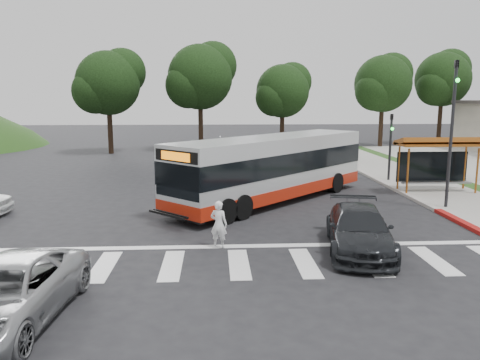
{
  "coord_description": "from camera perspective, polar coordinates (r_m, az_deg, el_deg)",
  "views": [
    {
      "loc": [
        -0.69,
        -18.34,
        4.91
      ],
      "look_at": [
        0.33,
        0.47,
        1.6
      ],
      "focal_mm": 35.0,
      "sensor_mm": 36.0,
      "label": 1
    }
  ],
  "objects": [
    {
      "name": "transit_bus",
      "position": [
        22.41,
        4.02,
        1.33
      ],
      "size": [
        10.33,
        10.38,
        3.11
      ],
      "primitive_type": null,
      "rotation": [
        0.0,
        0.0,
        -0.78
      ],
      "color": "silver",
      "rests_on": "ground"
    },
    {
      "name": "bus_shelter",
      "position": [
        26.24,
        22.95,
        3.58
      ],
      "size": [
        4.2,
        1.6,
        2.86
      ],
      "color": "#914D18",
      "rests_on": "sidewalk_east"
    },
    {
      "name": "pedestrian",
      "position": [
        15.52,
        -2.6,
        -5.42
      ],
      "size": [
        0.68,
        0.57,
        1.59
      ],
      "primitive_type": "imported",
      "rotation": [
        0.0,
        0.0,
        2.75
      ],
      "color": "silver",
      "rests_on": "ground"
    },
    {
      "name": "ground",
      "position": [
        19.0,
        -0.91,
        -5.01
      ],
      "size": [
        140.0,
        140.0,
        0.0
      ],
      "primitive_type": "plane",
      "color": "black",
      "rests_on": "ground"
    },
    {
      "name": "tree_north_a",
      "position": [
        44.47,
        -4.78,
        12.53
      ],
      "size": [
        6.6,
        6.15,
        10.17
      ],
      "color": "black",
      "rests_on": "ground"
    },
    {
      "name": "dark_sedan",
      "position": [
        15.71,
        14.32,
        -5.88
      ],
      "size": [
        2.86,
        5.14,
        1.41
      ],
      "primitive_type": "imported",
      "rotation": [
        0.0,
        0.0,
        -0.19
      ],
      "color": "black",
      "rests_on": "ground"
    },
    {
      "name": "tree_north_b",
      "position": [
        46.9,
        5.29,
        10.84
      ],
      "size": [
        5.72,
        5.33,
        8.43
      ],
      "color": "black",
      "rests_on": "ground"
    },
    {
      "name": "sidewalk_east",
      "position": [
        29.22,
        20.54,
        -0.23
      ],
      "size": [
        4.0,
        40.0,
        0.12
      ],
      "primitive_type": "cube",
      "color": "gray",
      "rests_on": "ground"
    },
    {
      "name": "tree_ne_a",
      "position": [
        49.36,
        17.11,
        11.26
      ],
      "size": [
        6.16,
        5.74,
        9.3
      ],
      "color": "black",
      "rests_on": "parking_lot"
    },
    {
      "name": "curb_east_red",
      "position": [
        19.6,
        26.79,
        -5.41
      ],
      "size": [
        0.32,
        6.0,
        0.15
      ],
      "primitive_type": "cube",
      "color": "maroon",
      "rests_on": "ground"
    },
    {
      "name": "silver_suv_south",
      "position": [
        11.7,
        -26.73,
        -12.26
      ],
      "size": [
        2.73,
        5.18,
        1.39
      ],
      "primitive_type": "imported",
      "rotation": [
        0.0,
        0.0,
        -0.09
      ],
      "color": "#9EA0A3",
      "rests_on": "ground"
    },
    {
      "name": "traffic_signal_ne_tall",
      "position": [
        22.37,
        24.47,
        6.43
      ],
      "size": [
        0.18,
        0.37,
        6.5
      ],
      "color": "black",
      "rests_on": "ground"
    },
    {
      "name": "tree_ne_b",
      "position": [
        53.96,
        23.52,
        11.29
      ],
      "size": [
        6.16,
        5.74,
        10.02
      ],
      "color": "black",
      "rests_on": "ground"
    },
    {
      "name": "tree_north_c",
      "position": [
        43.42,
        -15.69,
        11.43
      ],
      "size": [
        6.16,
        5.74,
        9.3
      ],
      "color": "black",
      "rests_on": "ground"
    },
    {
      "name": "crosswalk_ladder",
      "position": [
        14.23,
        -0.12,
        -10.19
      ],
      "size": [
        18.0,
        2.6,
        0.01
      ],
      "primitive_type": "cube",
      "color": "silver",
      "rests_on": "ground"
    },
    {
      "name": "traffic_signal_ne_short",
      "position": [
        28.84,
        17.89,
        4.65
      ],
      "size": [
        0.18,
        0.37,
        4.0
      ],
      "color": "black",
      "rests_on": "ground"
    },
    {
      "name": "curb_east",
      "position": [
        28.48,
        16.85,
        -0.24
      ],
      "size": [
        0.3,
        40.0,
        0.15
      ],
      "primitive_type": "cube",
      "color": "#9E9991",
      "rests_on": "ground"
    }
  ]
}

